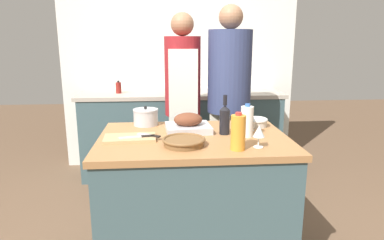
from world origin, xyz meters
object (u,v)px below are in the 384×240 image
Objects in this scene: wicker_basket at (184,141)px; knife_chef at (138,137)px; mixing_bowl at (256,122)px; milk_jug at (247,121)px; person_cook_guest at (229,98)px; condiment_bottle_short at (168,85)px; juice_jug at (238,132)px; wine_bottle_green at (225,119)px; knife_paring at (150,135)px; roasting_pan at (188,124)px; stock_pot at (146,117)px; cutting_board at (130,138)px; condiment_bottle_tall at (119,88)px; wine_glass_right at (251,117)px; person_cook_aproned at (183,100)px; wine_glass_left at (259,132)px.

knife_chef is (-0.28, 0.14, -0.00)m from wicker_basket.
mixing_bowl is 0.87m from knife_chef.
person_cook_guest reaches higher than milk_jug.
condiment_bottle_short is at bearing 108.36° from milk_jug.
wine_bottle_green reaches higher than juice_jug.
person_cook_guest is (0.67, 0.86, 0.09)m from knife_paring.
mixing_bowl reaches higher than wicker_basket.
milk_jug reaches higher than roasting_pan.
roasting_pan is at bearing 156.67° from milk_jug.
milk_jug is (0.67, -0.36, 0.04)m from stock_pot.
cutting_board is 1.49m from condiment_bottle_short.
cutting_board is 0.06m from knife_chef.
roasting_pan is 1.85× the size of mixing_bowl.
juice_jug is at bearing -22.59° from knife_chef.
roasting_pan is 2.36× the size of condiment_bottle_tall.
knife_chef is at bearing -78.76° from condiment_bottle_tall.
person_cook_guest is at bearing -34.42° from condiment_bottle_tall.
condiment_bottle_tall is (-1.07, 1.44, 0.01)m from wine_glass_right.
stock_pot is 0.62m from person_cook_aproned.
cutting_board is at bearing -100.21° from condiment_bottle_short.
condiment_bottle_short is at bearing 79.79° from cutting_board.
knife_paring is at bearing -172.17° from wine_bottle_green.
roasting_pan is 0.55m from wine_glass_left.
condiment_bottle_tall is (-1.01, 1.58, 0.01)m from milk_jug.
mixing_bowl is (0.79, -0.10, -0.03)m from stock_pot.
milk_jug is at bearing 0.36° from cutting_board.
wine_glass_left is 0.84× the size of knife_paring.
knife_paring is at bearing 179.86° from milk_jug.
stock_pot reaches higher than mixing_bowl.
milk_jug is at bearing -0.14° from knife_paring.
knife_chef is 1.64m from condiment_bottle_tall.
wicker_basket is at bearing -26.47° from knife_chef.
wicker_basket is (-0.05, -0.32, -0.02)m from roasting_pan.
juice_jug is 0.13× the size of person_cook_aproned.
condiment_bottle_tall is at bearing 164.33° from person_cook_guest.
condiment_bottle_short reaches higher than cutting_board.
condiment_bottle_tall reaches higher than wicker_basket.
stock_pot is at bearing 96.55° from knife_paring.
person_cook_aproned is (-0.49, 0.65, 0.05)m from mixing_bowl.
person_cook_guest is (0.79, 0.86, 0.10)m from cutting_board.
condiment_bottle_tall is at bearing 114.37° from roasting_pan.
mixing_bowl is at bearing 63.09° from milk_jug.
wicker_basket is 1.42× the size of stock_pot.
condiment_bottle_short is at bearing 80.64° from stock_pot.
stock_pot is 1.17× the size of knife_paring.
person_cook_aproned is (-0.36, 0.90, -0.01)m from milk_jug.
roasting_pan is 0.95× the size of cutting_board.
condiment_bottle_tall is at bearing 119.54° from wine_glass_left.
person_cook_guest reaches higher than wine_bottle_green.
knife_paring is (-0.26, -0.16, -0.03)m from roasting_pan.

